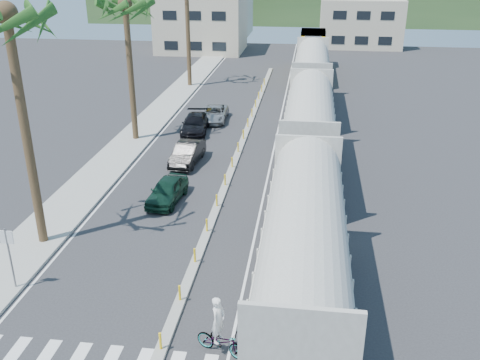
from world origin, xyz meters
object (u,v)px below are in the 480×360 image
Objects in this scene: street_sign at (9,250)px; cyclist at (221,336)px; car_lead at (167,190)px; car_second at (187,153)px.

cyclist is (9.49, -2.75, -1.22)m from street_sign.
cyclist is (5.22, -12.30, 0.06)m from car_lead.
cyclist reaches higher than car_second.
street_sign reaches higher than car_lead.
street_sign is at bearing 93.30° from cyclist.
car_lead is (4.27, 9.55, -1.28)m from street_sign.
car_lead is 6.12m from car_second.
car_second reaches higher than car_lead.
car_second is 1.83× the size of cyclist.
cyclist is at bearing -69.73° from car_second.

